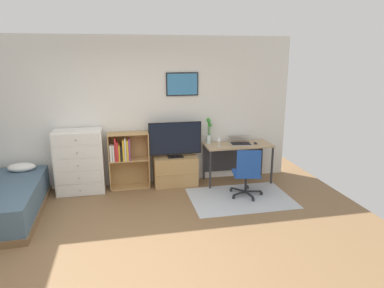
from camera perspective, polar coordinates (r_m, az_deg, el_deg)
The scene contains 13 objects.
ground_plane at distance 4.50m, azimuth -8.76°, elevation -17.37°, with size 7.20×7.20×0.00m, color brown.
wall_back_with_posters at distance 6.33m, azimuth -10.48°, elevation 5.16°, with size 6.12×0.09×2.70m.
area_rug at distance 5.98m, azimuth 8.04°, elevation -8.84°, with size 1.70×1.20×0.01m, color #B2B7BC.
dresser at distance 6.29m, azimuth -18.16°, elevation -2.82°, with size 0.81×0.46×1.13m.
bookshelf at distance 6.30m, azimuth -10.97°, elevation -2.01°, with size 0.71×0.30×1.02m.
tv_stand at distance 6.42m, azimuth -2.76°, elevation -4.46°, with size 0.80×0.41×0.54m.
television at distance 6.23m, azimuth -2.80°, elevation 0.72°, with size 0.96×0.16×0.65m.
desk at distance 6.60m, azimuth 7.37°, elevation -1.05°, with size 1.25×0.55×0.74m.
office_chair at distance 5.87m, azimuth 9.13°, elevation -4.57°, with size 0.58×0.57×0.86m.
laptop at distance 6.56m, azimuth 7.95°, elevation 0.69°, with size 0.43×0.45×0.17m.
computer_mouse at distance 6.56m, azimuth 10.49°, elevation 0.16°, with size 0.06×0.10×0.03m, color #262628.
bamboo_vase at distance 6.45m, azimuth 2.80°, elevation 2.07°, with size 0.10×0.09×0.49m.
wine_glass at distance 6.26m, azimuth 4.51°, elevation 0.77°, with size 0.07×0.07×0.18m.
Camera 1 is at (-0.13, -3.82, 2.38)m, focal length 32.15 mm.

